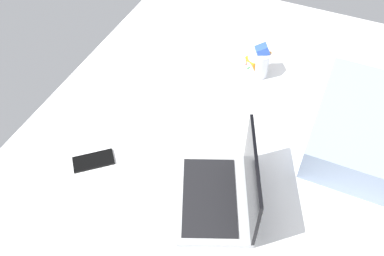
# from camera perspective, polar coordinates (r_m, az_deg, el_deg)

# --- Properties ---
(bed_mattress) EXTENTS (1.80, 1.40, 0.18)m
(bed_mattress) POSITION_cam_1_polar(r_m,az_deg,el_deg) (1.62, 4.76, -1.29)
(bed_mattress) COLOR white
(bed_mattress) RESTS_ON ground
(laptop) EXTENTS (0.39, 0.34, 0.23)m
(laptop) POSITION_cam_1_polar(r_m,az_deg,el_deg) (1.31, 4.47, -8.92)
(laptop) COLOR #B7BABC
(laptop) RESTS_ON bed_mattress
(snack_cup) EXTENTS (0.11, 0.10, 0.15)m
(snack_cup) POSITION_cam_1_polar(r_m,az_deg,el_deg) (1.73, 9.14, 9.05)
(snack_cup) COLOR silver
(snack_cup) RESTS_ON bed_mattress
(cell_phone) EXTENTS (0.14, 0.15, 0.01)m
(cell_phone) POSITION_cam_1_polar(r_m,az_deg,el_deg) (1.47, -13.52, -4.44)
(cell_phone) COLOR black
(cell_phone) RESTS_ON bed_mattress
(pillow) EXTENTS (0.52, 0.36, 0.13)m
(pillow) POSITION_cam_1_polar(r_m,az_deg,el_deg) (1.57, 23.28, 0.04)
(pillow) COLOR #8C9EB7
(pillow) RESTS_ON bed_mattress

